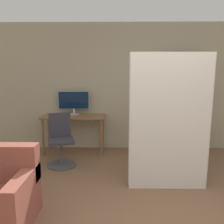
{
  "coord_description": "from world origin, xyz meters",
  "views": [
    {
      "loc": [
        -0.43,
        -2.21,
        1.72
      ],
      "look_at": [
        -0.49,
        1.74,
        1.05
      ],
      "focal_mm": 40.0,
      "sensor_mm": 36.0,
      "label": 1
    }
  ],
  "objects_px": {
    "bookshelf": "(180,105)",
    "mattress_near": "(169,122)",
    "monitor": "(74,101)",
    "office_chair": "(61,144)"
  },
  "relations": [
    {
      "from": "monitor",
      "to": "mattress_near",
      "type": "height_order",
      "value": "mattress_near"
    },
    {
      "from": "bookshelf",
      "to": "mattress_near",
      "type": "xyz_separation_m",
      "value": [
        -0.6,
        -1.73,
        -0.01
      ]
    },
    {
      "from": "monitor",
      "to": "bookshelf",
      "type": "distance_m",
      "value": 2.26
    },
    {
      "from": "office_chair",
      "to": "monitor",
      "type": "bearing_deg",
      "value": 83.85
    },
    {
      "from": "monitor",
      "to": "bookshelf",
      "type": "relative_size",
      "value": 0.33
    },
    {
      "from": "monitor",
      "to": "office_chair",
      "type": "relative_size",
      "value": 0.7
    },
    {
      "from": "bookshelf",
      "to": "mattress_near",
      "type": "distance_m",
      "value": 1.83
    },
    {
      "from": "office_chair",
      "to": "mattress_near",
      "type": "distance_m",
      "value": 2.03
    },
    {
      "from": "monitor",
      "to": "mattress_near",
      "type": "bearing_deg",
      "value": -46.24
    },
    {
      "from": "monitor",
      "to": "office_chair",
      "type": "height_order",
      "value": "monitor"
    }
  ]
}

